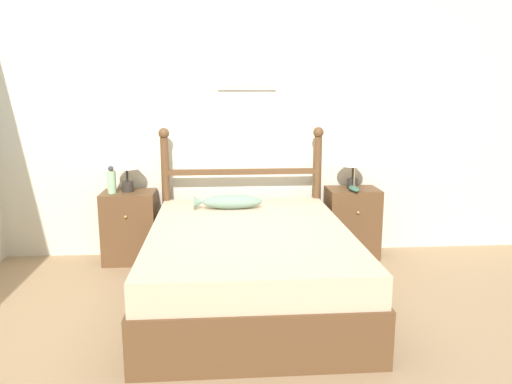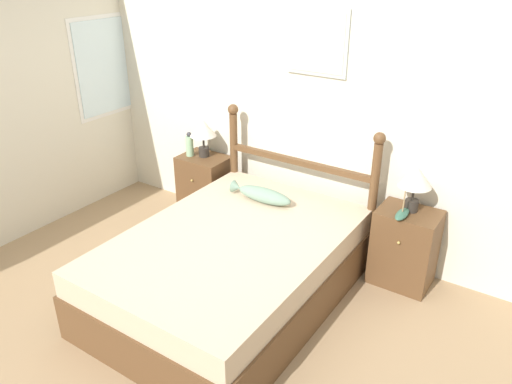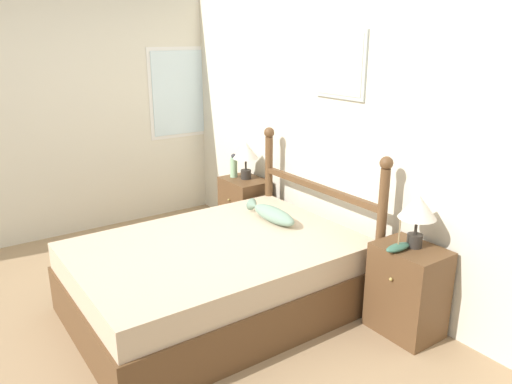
% 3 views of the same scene
% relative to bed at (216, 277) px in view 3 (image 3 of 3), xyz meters
% --- Properties ---
extents(ground_plane, '(16.00, 16.00, 0.00)m').
position_rel_bed_xyz_m(ground_plane, '(-0.12, -0.55, -0.27)').
color(ground_plane, '#9E7F5B').
extents(wall_back, '(6.40, 0.08, 2.55)m').
position_rel_bed_xyz_m(wall_back, '(-0.12, 1.18, 1.00)').
color(wall_back, beige).
rests_on(wall_back, ground_plane).
extents(wall_left, '(0.08, 6.40, 2.55)m').
position_rel_bed_xyz_m(wall_left, '(-2.25, -0.52, 1.00)').
color(wall_left, beige).
rests_on(wall_left, ground_plane).
extents(bed, '(1.47, 2.08, 0.55)m').
position_rel_bed_xyz_m(bed, '(0.00, 0.00, 0.00)').
color(bed, brown).
rests_on(bed, ground_plane).
extents(headboard, '(1.49, 0.10, 1.21)m').
position_rel_bed_xyz_m(headboard, '(0.00, 1.01, 0.40)').
color(headboard, brown).
rests_on(headboard, ground_plane).
extents(nightstand_left, '(0.47, 0.38, 0.65)m').
position_rel_bed_xyz_m(nightstand_left, '(-1.02, 0.95, 0.05)').
color(nightstand_left, brown).
rests_on(nightstand_left, ground_plane).
extents(nightstand_right, '(0.47, 0.38, 0.65)m').
position_rel_bed_xyz_m(nightstand_right, '(1.02, 0.95, 0.05)').
color(nightstand_right, brown).
rests_on(nightstand_right, ground_plane).
extents(table_lamp_left, '(0.26, 0.26, 0.38)m').
position_rel_bed_xyz_m(table_lamp_left, '(-1.03, 0.97, 0.64)').
color(table_lamp_left, '#2D2823').
rests_on(table_lamp_left, nightstand_left).
extents(table_lamp_right, '(0.26, 0.26, 0.38)m').
position_rel_bed_xyz_m(table_lamp_right, '(1.02, 0.97, 0.64)').
color(table_lamp_right, '#2D2823').
rests_on(table_lamp_right, nightstand_right).
extents(bottle, '(0.07, 0.07, 0.24)m').
position_rel_bed_xyz_m(bottle, '(-1.16, 0.90, 0.48)').
color(bottle, '#99C699').
rests_on(bottle, nightstand_left).
extents(model_boat, '(0.08, 0.22, 0.22)m').
position_rel_bed_xyz_m(model_boat, '(1.00, 0.83, 0.40)').
color(model_boat, '#386651').
rests_on(model_boat, nightstand_right).
extents(fish_pillow, '(0.58, 0.16, 0.12)m').
position_rel_bed_xyz_m(fish_pillow, '(-0.13, 0.62, 0.34)').
color(fish_pillow, gray).
rests_on(fish_pillow, bed).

